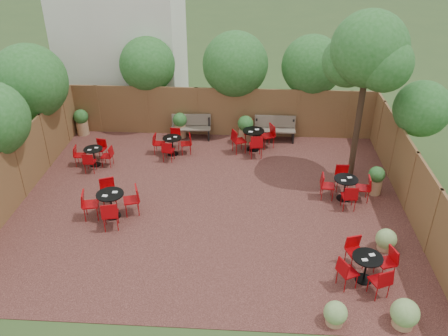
{
  "coord_description": "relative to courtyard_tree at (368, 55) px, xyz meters",
  "views": [
    {
      "loc": [
        1.17,
        -12.14,
        8.19
      ],
      "look_at": [
        0.38,
        0.5,
        1.0
      ],
      "focal_mm": 37.28,
      "sensor_mm": 36.0,
      "label": 1
    }
  ],
  "objects": [
    {
      "name": "neighbour_building",
      "position": [
        -9.16,
        5.99,
        -0.23
      ],
      "size": [
        5.0,
        4.0,
        8.0
      ],
      "primitive_type": "cube",
      "color": "silver",
      "rests_on": "ground"
    },
    {
      "name": "fence_right",
      "position": [
        1.34,
        -2.01,
        -3.23
      ],
      "size": [
        0.08,
        10.0,
        2.0
      ],
      "primitive_type": "cube",
      "color": "brown",
      "rests_on": "ground"
    },
    {
      "name": "bistro_tables",
      "position": [
        -4.36,
        -1.18,
        -3.77
      ],
      "size": [
        10.02,
        8.56,
        0.92
      ],
      "color": "black",
      "rests_on": "courtyard_paving"
    },
    {
      "name": "park_bench_right",
      "position": [
        -2.53,
        2.63,
        -3.7
      ],
      "size": [
        1.6,
        0.51,
        0.99
      ],
      "rotation": [
        0.0,
        0.0,
        -0.0
      ],
      "color": "brown",
      "rests_on": "courtyard_paving"
    },
    {
      "name": "courtyard_tree",
      "position": [
        0.0,
        0.0,
        0.0
      ],
      "size": [
        2.57,
        2.47,
        5.57
      ],
      "rotation": [
        0.0,
        0.0,
        -0.06
      ],
      "color": "black",
      "rests_on": "courtyard_paving"
    },
    {
      "name": "fence_back",
      "position": [
        -4.66,
        2.99,
        -3.23
      ],
      "size": [
        12.0,
        0.08,
        2.0
      ],
      "primitive_type": "cube",
      "color": "brown",
      "rests_on": "ground"
    },
    {
      "name": "overhang_foliage",
      "position": [
        -6.8,
        1.41,
        -1.52
      ],
      "size": [
        15.43,
        10.43,
        2.66
      ],
      "color": "#225C1D",
      "rests_on": "ground"
    },
    {
      "name": "courtyard_paving",
      "position": [
        -4.66,
        -2.01,
        -4.22
      ],
      "size": [
        12.0,
        10.0,
        0.02
      ],
      "primitive_type": "cube",
      "color": "#341915",
      "rests_on": "ground"
    },
    {
      "name": "planters",
      "position": [
        -5.21,
        1.84,
        -3.64
      ],
      "size": [
        11.43,
        4.35,
        1.12
      ],
      "color": "#A47A52",
      "rests_on": "courtyard_paving"
    },
    {
      "name": "park_bench_left",
      "position": [
        -5.85,
        2.62,
        -3.71
      ],
      "size": [
        1.59,
        0.62,
        0.96
      ],
      "rotation": [
        0.0,
        0.0,
        0.08
      ],
      "color": "brown",
      "rests_on": "courtyard_paving"
    },
    {
      "name": "fence_left",
      "position": [
        -10.66,
        -2.01,
        -3.23
      ],
      "size": [
        0.08,
        10.0,
        2.0
      ],
      "primitive_type": "cube",
      "color": "brown",
      "rests_on": "ground"
    },
    {
      "name": "low_shrubs",
      "position": [
        -0.29,
        -5.81,
        -3.9
      ],
      "size": [
        2.28,
        3.26,
        0.68
      ],
      "color": "#A47A52",
      "rests_on": "courtyard_paving"
    },
    {
      "name": "ground",
      "position": [
        -4.66,
        -2.01,
        -4.23
      ],
      "size": [
        80.0,
        80.0,
        0.0
      ],
      "primitive_type": "plane",
      "color": "#354F23",
      "rests_on": "ground"
    }
  ]
}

